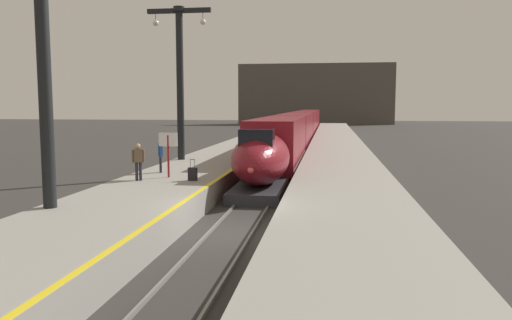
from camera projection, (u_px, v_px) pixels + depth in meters
The scene contains 14 objects.
ground_plane at pixel (231, 234), 17.58m from camera, with size 260.00×260.00×0.00m, color #33302D.
platform_left at pixel (240, 152), 42.45m from camera, with size 4.80×110.00×1.05m, color gray.
platform_right at pixel (338, 153), 41.29m from camera, with size 4.80×110.00×1.05m, color gray.
platform_left_safety_stripe at pixel (267, 146), 42.07m from camera, with size 0.20×107.80×0.01m, color yellow.
rail_main_left at pixel (282, 155), 44.73m from camera, with size 0.08×110.00×0.12m, color slate.
rail_main_right at pixel (299, 155), 44.52m from camera, with size 0.08×110.00×0.12m, color slate.
highspeed_train_main at pixel (300, 127), 58.07m from camera, with size 2.92×75.54×3.60m.
station_column_near at pixel (43, 20), 16.28m from camera, with size 4.00×0.68×10.15m.
station_column_mid at pixel (180, 69), 31.32m from camera, with size 4.00×0.68×9.42m.
passenger_near_edge at pixel (138, 159), 22.91m from camera, with size 0.53×0.36×1.69m.
passenger_mid_platform at pixel (160, 153), 25.66m from camera, with size 0.33×0.54×1.69m.
rolling_suitcase at pixel (193, 174), 22.95m from camera, with size 0.40×0.22×0.98m.
departure_info_board at pixel (168, 146), 23.90m from camera, with size 0.90×0.10×2.12m.
terminus_back_wall at pixel (315, 94), 117.17m from camera, with size 36.00×2.00×14.00m, color #4C4742.
Camera 1 is at (3.33, -16.89, 4.48)m, focal length 35.47 mm.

